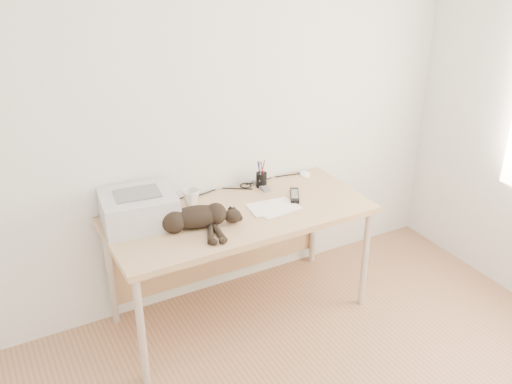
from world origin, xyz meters
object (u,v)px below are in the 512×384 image
printer (139,209)px  pen_cup (261,180)px  desk (234,226)px  mug (191,197)px  mouse (305,172)px  cat (193,219)px

printer → pen_cup: size_ratio=2.50×
desk → printer: (-0.57, 0.07, 0.23)m
mug → mouse: size_ratio=0.95×
mug → pen_cup: (0.50, 0.02, 0.00)m
mug → mouse: mug is taller
printer → pen_cup: bearing=6.6°
printer → pen_cup: (0.86, 0.10, -0.04)m
cat → mug: 0.31m
desk → mouse: size_ratio=14.23×
desk → mouse: 0.69m
mug → cat: bearing=-110.1°
desk → mug: (-0.21, 0.15, 0.18)m
mouse → cat: bearing=-141.9°
printer → mug: bearing=13.0°
printer → mouse: printer is taller
mug → mouse: bearing=2.6°
cat → mug: cat is taller
desk → printer: bearing=172.8°
mug → mouse: (0.86, 0.04, -0.03)m
mug → pen_cup: pen_cup is taller
mug → printer: bearing=-167.0°
printer → mouse: (1.21, 0.12, -0.08)m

